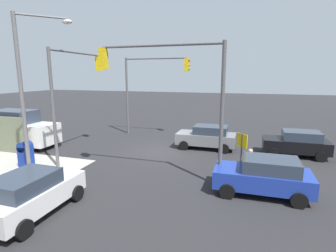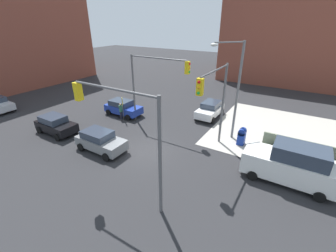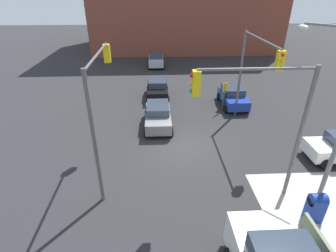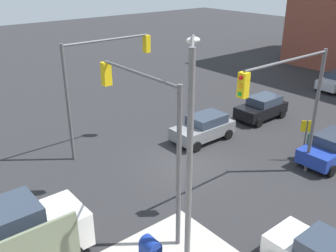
{
  "view_description": "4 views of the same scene",
  "coord_description": "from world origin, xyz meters",
  "px_view_note": "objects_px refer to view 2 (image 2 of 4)",
  "views": [
    {
      "loc": [
        -5.63,
        16.08,
        5.07
      ],
      "look_at": [
        -0.32,
        -0.93,
        1.59
      ],
      "focal_mm": 28.0,
      "sensor_mm": 36.0,
      "label": 1
    },
    {
      "loc": [
        9.52,
        -11.98,
        9.34
      ],
      "look_at": [
        1.58,
        1.01,
        2.13
      ],
      "focal_mm": 24.0,
      "sensor_mm": 36.0,
      "label": 2
    },
    {
      "loc": [
        14.2,
        -1.81,
        9.22
      ],
      "look_at": [
        0.22,
        -1.13,
        1.67
      ],
      "focal_mm": 28.0,
      "sensor_mm": 36.0,
      "label": 3
    },
    {
      "loc": [
        12.22,
        13.32,
        10.05
      ],
      "look_at": [
        0.33,
        -1.2,
        2.0
      ],
      "focal_mm": 40.0,
      "sensor_mm": 36.0,
      "label": 4
    }
  ],
  "objects_px": {
    "sedan_black": "(56,124)",
    "sedan_white": "(210,109)",
    "coupe_gray": "(100,141)",
    "traffic_signal_se_corner": "(124,124)",
    "traffic_signal_nw_corner": "(153,77)",
    "van_white_delivery": "(291,164)",
    "traffic_signal_ne_corner": "(215,95)",
    "coupe_blue": "(123,107)",
    "street_lamp_corner": "(234,85)",
    "pedestrian_crossing": "(121,111)",
    "mailbox_blue": "(242,136)"
  },
  "relations": [
    {
      "from": "coupe_blue",
      "to": "sedan_black",
      "type": "bearing_deg",
      "value": -109.13
    },
    {
      "from": "traffic_signal_nw_corner",
      "to": "pedestrian_crossing",
      "type": "xyz_separation_m",
      "value": [
        -3.67,
        -0.7,
        -3.78
      ]
    },
    {
      "from": "street_lamp_corner",
      "to": "coupe_gray",
      "type": "distance_m",
      "value": 11.37
    },
    {
      "from": "van_white_delivery",
      "to": "street_lamp_corner",
      "type": "bearing_deg",
      "value": 143.58
    },
    {
      "from": "traffic_signal_ne_corner",
      "to": "coupe_blue",
      "type": "height_order",
      "value": "traffic_signal_ne_corner"
    },
    {
      "from": "pedestrian_crossing",
      "to": "traffic_signal_nw_corner",
      "type": "bearing_deg",
      "value": -53.33
    },
    {
      "from": "traffic_signal_se_corner",
      "to": "mailbox_blue",
      "type": "bearing_deg",
      "value": 67.98
    },
    {
      "from": "mailbox_blue",
      "to": "sedan_white",
      "type": "xyz_separation_m",
      "value": [
        -4.4,
        4.09,
        0.08
      ]
    },
    {
      "from": "traffic_signal_se_corner",
      "to": "sedan_black",
      "type": "relative_size",
      "value": 1.68
    },
    {
      "from": "traffic_signal_ne_corner",
      "to": "sedan_black",
      "type": "xyz_separation_m",
      "value": [
        -13.12,
        -4.24,
        -3.77
      ]
    },
    {
      "from": "traffic_signal_ne_corner",
      "to": "street_lamp_corner",
      "type": "height_order",
      "value": "street_lamp_corner"
    },
    {
      "from": "street_lamp_corner",
      "to": "mailbox_blue",
      "type": "height_order",
      "value": "street_lamp_corner"
    },
    {
      "from": "traffic_signal_nw_corner",
      "to": "mailbox_blue",
      "type": "xyz_separation_m",
      "value": [
        8.33,
        0.5,
        -3.91
      ]
    },
    {
      "from": "traffic_signal_nw_corner",
      "to": "van_white_delivery",
      "type": "bearing_deg",
      "value": -12.54
    },
    {
      "from": "coupe_gray",
      "to": "traffic_signal_se_corner",
      "type": "bearing_deg",
      "value": -27.86
    },
    {
      "from": "street_lamp_corner",
      "to": "pedestrian_crossing",
      "type": "xyz_separation_m",
      "value": [
        -10.75,
        -1.73,
        -3.81
      ]
    },
    {
      "from": "sedan_black",
      "to": "traffic_signal_se_corner",
      "type": "bearing_deg",
      "value": -14.45
    },
    {
      "from": "traffic_signal_nw_corner",
      "to": "sedan_white",
      "type": "height_order",
      "value": "traffic_signal_nw_corner"
    },
    {
      "from": "street_lamp_corner",
      "to": "van_white_delivery",
      "type": "relative_size",
      "value": 1.48
    },
    {
      "from": "traffic_signal_nw_corner",
      "to": "sedan_white",
      "type": "xyz_separation_m",
      "value": [
        3.93,
        4.59,
        -3.83
      ]
    },
    {
      "from": "traffic_signal_nw_corner",
      "to": "van_white_delivery",
      "type": "distance_m",
      "value": 12.89
    },
    {
      "from": "mailbox_blue",
      "to": "sedan_white",
      "type": "relative_size",
      "value": 0.36
    },
    {
      "from": "street_lamp_corner",
      "to": "sedan_black",
      "type": "xyz_separation_m",
      "value": [
        -13.57,
        -7.2,
        -3.86
      ]
    },
    {
      "from": "traffic_signal_ne_corner",
      "to": "sedan_white",
      "type": "height_order",
      "value": "traffic_signal_ne_corner"
    },
    {
      "from": "coupe_blue",
      "to": "pedestrian_crossing",
      "type": "bearing_deg",
      "value": -58.21
    },
    {
      "from": "coupe_gray",
      "to": "sedan_black",
      "type": "height_order",
      "value": "same"
    },
    {
      "from": "traffic_signal_nw_corner",
      "to": "street_lamp_corner",
      "type": "bearing_deg",
      "value": 8.29
    },
    {
      "from": "traffic_signal_nw_corner",
      "to": "traffic_signal_ne_corner",
      "type": "distance_m",
      "value": 6.91
    },
    {
      "from": "sedan_white",
      "to": "mailbox_blue",
      "type": "bearing_deg",
      "value": -42.92
    },
    {
      "from": "traffic_signal_se_corner",
      "to": "sedan_white",
      "type": "xyz_separation_m",
      "value": [
        -0.56,
        13.59,
        -3.8
      ]
    },
    {
      "from": "sedan_black",
      "to": "van_white_delivery",
      "type": "xyz_separation_m",
      "value": [
        18.63,
        3.47,
        0.44
      ]
    },
    {
      "from": "sedan_black",
      "to": "coupe_blue",
      "type": "bearing_deg",
      "value": 70.87
    },
    {
      "from": "street_lamp_corner",
      "to": "traffic_signal_se_corner",
      "type": "bearing_deg",
      "value": -104.46
    },
    {
      "from": "traffic_signal_se_corner",
      "to": "pedestrian_crossing",
      "type": "height_order",
      "value": "traffic_signal_se_corner"
    },
    {
      "from": "traffic_signal_se_corner",
      "to": "sedan_black",
      "type": "bearing_deg",
      "value": 165.55
    },
    {
      "from": "traffic_signal_se_corner",
      "to": "pedestrian_crossing",
      "type": "bearing_deg",
      "value": 134.51
    },
    {
      "from": "coupe_gray",
      "to": "van_white_delivery",
      "type": "xyz_separation_m",
      "value": [
        12.94,
        3.5,
        0.44
      ]
    },
    {
      "from": "mailbox_blue",
      "to": "sedan_black",
      "type": "relative_size",
      "value": 0.37
    },
    {
      "from": "coupe_gray",
      "to": "sedan_black",
      "type": "relative_size",
      "value": 1.04
    },
    {
      "from": "traffic_signal_nw_corner",
      "to": "sedan_white",
      "type": "distance_m",
      "value": 7.16
    },
    {
      "from": "sedan_black",
      "to": "sedan_white",
      "type": "bearing_deg",
      "value": 45.92
    },
    {
      "from": "coupe_gray",
      "to": "traffic_signal_ne_corner",
      "type": "bearing_deg",
      "value": 29.88
    },
    {
      "from": "mailbox_blue",
      "to": "coupe_gray",
      "type": "bearing_deg",
      "value": -143.74
    },
    {
      "from": "sedan_white",
      "to": "pedestrian_crossing",
      "type": "bearing_deg",
      "value": -145.14
    },
    {
      "from": "sedan_black",
      "to": "van_white_delivery",
      "type": "height_order",
      "value": "van_white_delivery"
    },
    {
      "from": "pedestrian_crossing",
      "to": "sedan_black",
      "type": "bearing_deg",
      "value": 178.55
    },
    {
      "from": "traffic_signal_nw_corner",
      "to": "coupe_blue",
      "type": "relative_size",
      "value": 1.63
    },
    {
      "from": "mailbox_blue",
      "to": "coupe_blue",
      "type": "bearing_deg",
      "value": -178.9
    },
    {
      "from": "sedan_white",
      "to": "traffic_signal_se_corner",
      "type": "bearing_deg",
      "value": -87.64
    },
    {
      "from": "van_white_delivery",
      "to": "traffic_signal_se_corner",
      "type": "bearing_deg",
      "value": -140.51
    }
  ]
}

